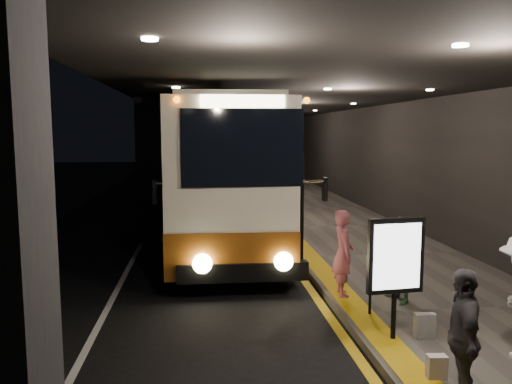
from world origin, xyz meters
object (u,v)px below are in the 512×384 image
coach_second (215,158)px  passenger_boarding (343,253)px  coach_third (210,153)px  coach_main (226,176)px  info_sign (396,258)px  bag_polka (425,326)px  passenger_waiting_green (399,260)px  passenger_waiting_grey (462,337)px  bag_plain (437,367)px  stanchion_post (370,284)px

coach_second → passenger_boarding: 18.93m
coach_second → coach_third: coach_second is taller
coach_main → coach_second: coach_main is taller
info_sign → bag_polka: bearing=-6.1°
passenger_waiting_green → coach_main: bearing=-165.6°
passenger_waiting_grey → info_sign: info_sign is taller
coach_third → passenger_waiting_green: coach_third is taller
bag_polka → info_sign: 1.22m
coach_second → passenger_waiting_grey: coach_second is taller
bag_plain → stanchion_post: bearing=92.3°
passenger_waiting_grey → coach_third: bearing=-158.6°
passenger_waiting_green → bag_plain: passenger_waiting_green is taller
coach_main → coach_second: 12.06m
passenger_waiting_grey → passenger_boarding: bearing=-158.6°
bag_plain → info_sign: info_sign is taller
coach_main → stanchion_post: bearing=-72.8°
passenger_boarding → passenger_waiting_grey: passenger_boarding is taller
passenger_waiting_green → stanchion_post: 0.97m
coach_second → bag_polka: bearing=-81.7°
passenger_waiting_green → stanchion_post: size_ratio=1.49×
coach_second → info_sign: (2.16, -20.96, -0.45)m
coach_second → bag_plain: size_ratio=39.95×
coach_second → stanchion_post: bearing=-82.8°
passenger_boarding → passenger_waiting_grey: (0.26, -4.06, -0.02)m
coach_main → coach_second: size_ratio=1.04×
coach_second → info_sign: 21.07m
coach_second → passenger_waiting_grey: bearing=-83.4°
coach_second → coach_third: 12.20m
coach_main → info_sign: size_ratio=6.85×
coach_second → passenger_waiting_green: coach_second is taller
bag_plain → info_sign: (-0.09, 1.28, 1.15)m
coach_main → info_sign: bearing=-74.5°
coach_main → coach_third: size_ratio=1.18×
coach_main → passenger_waiting_grey: size_ratio=7.89×
coach_third → bag_polka: bearing=-84.5°
coach_main → passenger_waiting_green: (2.89, -7.26, -1.00)m
bag_polka → coach_second: bearing=97.3°
coach_main → passenger_waiting_green: 7.88m
coach_main → passenger_waiting_grey: coach_main is taller
coach_second → passenger_waiting_green: size_ratio=7.72×
coach_second → bag_plain: 22.40m
bag_plain → coach_main: bearing=102.4°
passenger_waiting_green → bag_polka: passenger_waiting_green is taller
coach_second → info_sign: coach_second is taller
coach_main → coach_third: (-0.03, 24.26, -0.28)m
stanchion_post → passenger_waiting_grey: bearing=-88.7°
coach_third → stanchion_post: 32.17m
coach_main → bag_plain: bearing=-75.7°
passenger_waiting_green → coach_third: bearing=178.0°
coach_main → stanchion_post: size_ratio=12.04×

